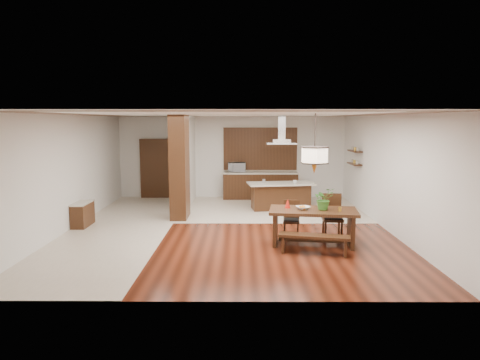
{
  "coord_description": "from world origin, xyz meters",
  "views": [
    {
      "loc": [
        0.34,
        -10.7,
        2.74
      ],
      "look_at": [
        0.3,
        0.0,
        1.25
      ],
      "focal_mm": 32.0,
      "sensor_mm": 36.0,
      "label": 1
    }
  ],
  "objects_px": {
    "hallway_console": "(83,214)",
    "pendant_lantern": "(315,144)",
    "dining_table": "(313,219)",
    "range_hood": "(282,130)",
    "microwave": "(237,167)",
    "kitchen_island": "(281,196)",
    "fruit_bowl": "(303,208)",
    "dining_chair_left": "(291,219)",
    "island_cup": "(295,182)",
    "dining_chair_right": "(333,217)",
    "foliage_plant": "(324,199)",
    "dining_bench": "(314,244)"
  },
  "relations": [
    {
      "from": "kitchen_island",
      "to": "island_cup",
      "type": "distance_m",
      "value": 0.63
    },
    {
      "from": "dining_table",
      "to": "microwave",
      "type": "bearing_deg",
      "value": 107.15
    },
    {
      "from": "dining_table",
      "to": "dining_chair_right",
      "type": "height_order",
      "value": "dining_chair_right"
    },
    {
      "from": "dining_chair_right",
      "to": "range_hood",
      "type": "relative_size",
      "value": 1.15
    },
    {
      "from": "hallway_console",
      "to": "fruit_bowl",
      "type": "xyz_separation_m",
      "value": [
        5.51,
        -1.65,
        0.52
      ]
    },
    {
      "from": "foliage_plant",
      "to": "range_hood",
      "type": "bearing_deg",
      "value": 98.66
    },
    {
      "from": "dining_table",
      "to": "range_hood",
      "type": "relative_size",
      "value": 2.23
    },
    {
      "from": "dining_bench",
      "to": "dining_chair_right",
      "type": "xyz_separation_m",
      "value": [
        0.63,
        1.2,
        0.31
      ]
    },
    {
      "from": "hallway_console",
      "to": "dining_bench",
      "type": "xyz_separation_m",
      "value": [
        5.65,
        -2.34,
        -0.11
      ]
    },
    {
      "from": "foliage_plant",
      "to": "dining_chair_left",
      "type": "bearing_deg",
      "value": 133.69
    },
    {
      "from": "hallway_console",
      "to": "foliage_plant",
      "type": "distance_m",
      "value": 6.22
    },
    {
      "from": "hallway_console",
      "to": "dining_chair_right",
      "type": "relative_size",
      "value": 0.85
    },
    {
      "from": "fruit_bowl",
      "to": "island_cup",
      "type": "relative_size",
      "value": 2.46
    },
    {
      "from": "microwave",
      "to": "dining_table",
      "type": "bearing_deg",
      "value": -75.76
    },
    {
      "from": "kitchen_island",
      "to": "island_cup",
      "type": "height_order",
      "value": "island_cup"
    },
    {
      "from": "dining_chair_right",
      "to": "fruit_bowl",
      "type": "relative_size",
      "value": 3.5
    },
    {
      "from": "pendant_lantern",
      "to": "foliage_plant",
      "type": "height_order",
      "value": "pendant_lantern"
    },
    {
      "from": "pendant_lantern",
      "to": "kitchen_island",
      "type": "relative_size",
      "value": 0.62
    },
    {
      "from": "dining_table",
      "to": "range_hood",
      "type": "distance_m",
      "value": 4.28
    },
    {
      "from": "foliage_plant",
      "to": "island_cup",
      "type": "bearing_deg",
      "value": 92.52
    },
    {
      "from": "dining_table",
      "to": "dining_chair_right",
      "type": "relative_size",
      "value": 1.95
    },
    {
      "from": "hallway_console",
      "to": "microwave",
      "type": "height_order",
      "value": "microwave"
    },
    {
      "from": "kitchen_island",
      "to": "island_cup",
      "type": "relative_size",
      "value": 17.76
    },
    {
      "from": "pendant_lantern",
      "to": "dining_bench",
      "type": "bearing_deg",
      "value": -97.05
    },
    {
      "from": "hallway_console",
      "to": "island_cup",
      "type": "distance_m",
      "value": 6.16
    },
    {
      "from": "range_hood",
      "to": "microwave",
      "type": "relative_size",
      "value": 1.49
    },
    {
      "from": "fruit_bowl",
      "to": "island_cup",
      "type": "height_order",
      "value": "island_cup"
    },
    {
      "from": "dining_bench",
      "to": "island_cup",
      "type": "distance_m",
      "value": 4.44
    },
    {
      "from": "fruit_bowl",
      "to": "island_cup",
      "type": "bearing_deg",
      "value": 85.64
    },
    {
      "from": "dining_bench",
      "to": "pendant_lantern",
      "type": "height_order",
      "value": "pendant_lantern"
    },
    {
      "from": "dining_chair_left",
      "to": "island_cup",
      "type": "distance_m",
      "value": 3.13
    },
    {
      "from": "range_hood",
      "to": "kitchen_island",
      "type": "bearing_deg",
      "value": -90.0
    },
    {
      "from": "hallway_console",
      "to": "pendant_lantern",
      "type": "relative_size",
      "value": 0.67
    },
    {
      "from": "dining_chair_left",
      "to": "fruit_bowl",
      "type": "xyz_separation_m",
      "value": [
        0.18,
        -0.63,
        0.4
      ]
    },
    {
      "from": "dining_table",
      "to": "dining_bench",
      "type": "distance_m",
      "value": 0.79
    },
    {
      "from": "kitchen_island",
      "to": "foliage_plant",
      "type": "bearing_deg",
      "value": -89.13
    },
    {
      "from": "foliage_plant",
      "to": "kitchen_island",
      "type": "height_order",
      "value": "foliage_plant"
    },
    {
      "from": "dining_chair_left",
      "to": "dining_bench",
      "type": "bearing_deg",
      "value": -69.54
    },
    {
      "from": "range_hood",
      "to": "foliage_plant",
      "type": "bearing_deg",
      "value": -81.34
    },
    {
      "from": "foliage_plant",
      "to": "microwave",
      "type": "relative_size",
      "value": 0.8
    },
    {
      "from": "pendant_lantern",
      "to": "island_cup",
      "type": "distance_m",
      "value": 3.94
    },
    {
      "from": "dining_chair_right",
      "to": "pendant_lantern",
      "type": "relative_size",
      "value": 0.79
    },
    {
      "from": "dining_table",
      "to": "kitchen_island",
      "type": "xyz_separation_m",
      "value": [
        -0.37,
        3.83,
        -0.16
      ]
    },
    {
      "from": "dining_table",
      "to": "fruit_bowl",
      "type": "bearing_deg",
      "value": 179.24
    },
    {
      "from": "dining_table",
      "to": "kitchen_island",
      "type": "bearing_deg",
      "value": 95.47
    },
    {
      "from": "range_hood",
      "to": "pendant_lantern",
      "type": "bearing_deg",
      "value": -84.54
    },
    {
      "from": "range_hood",
      "to": "island_cup",
      "type": "relative_size",
      "value": 7.51
    },
    {
      "from": "range_hood",
      "to": "hallway_console",
      "type": "bearing_deg",
      "value": -157.9
    },
    {
      "from": "pendant_lantern",
      "to": "island_cup",
      "type": "relative_size",
      "value": 10.93
    },
    {
      "from": "dining_table",
      "to": "foliage_plant",
      "type": "distance_m",
      "value": 0.5
    }
  ]
}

